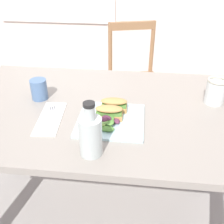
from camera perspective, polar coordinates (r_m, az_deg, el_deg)
name	(u,v)px	position (r m, az deg, el deg)	size (l,w,h in m)	color
dining_table	(99,129)	(1.28, -2.69, -3.65)	(1.33, 0.84, 0.74)	gray
chair_wooden_far	(134,80)	(2.16, 4.68, 6.73)	(0.49, 0.49, 0.87)	#8E6642
plate_lunch	(111,120)	(1.11, -0.24, -1.74)	(0.27, 0.27, 0.01)	silver
sandwich_half_front	(109,112)	(1.10, -0.63, 0.01)	(0.11, 0.07, 0.06)	tan
sandwich_half_back	(114,104)	(1.15, 0.44, 1.64)	(0.11, 0.07, 0.06)	tan
salad_mixed_greens	(104,122)	(1.06, -1.74, -2.05)	(0.15, 0.12, 0.04)	#518438
napkin_folded	(50,119)	(1.15, -12.97, -1.37)	(0.09, 0.25, 0.00)	white
fork_on_napkin	(51,116)	(1.16, -12.87, -0.75)	(0.05, 0.19, 0.00)	silver
bottle_cold_brew	(91,137)	(0.91, -4.55, -5.34)	(0.08, 0.08, 0.20)	black
mason_jar_iced_tea	(215,92)	(1.30, 21.05, 3.91)	(0.09, 0.09, 0.12)	#995623
cup_extra_side	(39,89)	(1.30, -15.21, 4.66)	(0.08, 0.08, 0.10)	#4C6B93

